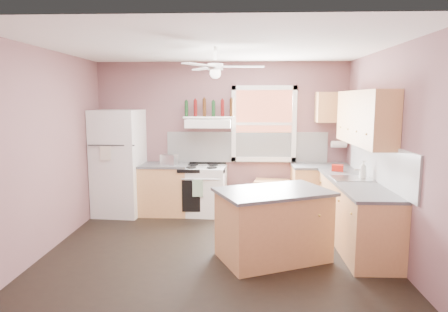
{
  "coord_description": "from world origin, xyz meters",
  "views": [
    {
      "loc": [
        0.32,
        -5.22,
        2.03
      ],
      "look_at": [
        0.1,
        0.3,
        1.25
      ],
      "focal_mm": 32.0,
      "sensor_mm": 36.0,
      "label": 1
    }
  ],
  "objects_px": {
    "refrigerator": "(119,163)",
    "stove": "(203,190)",
    "island": "(273,226)",
    "cart": "(272,197)",
    "toaster": "(169,160)"
  },
  "relations": [
    {
      "from": "refrigerator",
      "to": "stove",
      "type": "relative_size",
      "value": 2.16
    },
    {
      "from": "island",
      "to": "cart",
      "type": "bearing_deg",
      "value": 62.39
    },
    {
      "from": "island",
      "to": "refrigerator",
      "type": "bearing_deg",
      "value": 119.47
    },
    {
      "from": "cart",
      "to": "island",
      "type": "xyz_separation_m",
      "value": [
        -0.15,
        -2.03,
        0.12
      ]
    },
    {
      "from": "refrigerator",
      "to": "stove",
      "type": "xyz_separation_m",
      "value": [
        1.48,
        0.04,
        -0.5
      ]
    },
    {
      "from": "refrigerator",
      "to": "cart",
      "type": "bearing_deg",
      "value": 6.66
    },
    {
      "from": "toaster",
      "to": "cart",
      "type": "bearing_deg",
      "value": 24.21
    },
    {
      "from": "refrigerator",
      "to": "island",
      "type": "relative_size",
      "value": 1.43
    },
    {
      "from": "stove",
      "to": "cart",
      "type": "height_order",
      "value": "stove"
    },
    {
      "from": "refrigerator",
      "to": "island",
      "type": "distance_m",
      "value": 3.25
    },
    {
      "from": "cart",
      "to": "stove",
      "type": "bearing_deg",
      "value": -168.21
    },
    {
      "from": "cart",
      "to": "island",
      "type": "distance_m",
      "value": 2.03
    },
    {
      "from": "stove",
      "to": "island",
      "type": "xyz_separation_m",
      "value": [
        1.09,
        -1.97,
        0.0
      ]
    },
    {
      "from": "refrigerator",
      "to": "island",
      "type": "bearing_deg",
      "value": -32.3
    },
    {
      "from": "stove",
      "to": "refrigerator",
      "type": "bearing_deg",
      "value": -173.88
    }
  ]
}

